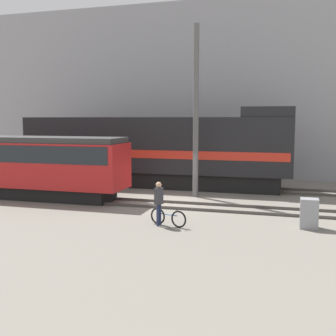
{
  "coord_description": "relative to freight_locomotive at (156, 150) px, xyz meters",
  "views": [
    {
      "loc": [
        6.04,
        -21.11,
        4.36
      ],
      "look_at": [
        -0.1,
        -0.18,
        1.8
      ],
      "focal_mm": 45.0,
      "sensor_mm": 36.0,
      "label": 1
    }
  ],
  "objects": [
    {
      "name": "person",
      "position": [
        3.24,
        -9.64,
        -1.24
      ],
      "size": [
        0.31,
        0.41,
        1.81
      ],
      "color": "#232D4C",
      "rests_on": "ground"
    },
    {
      "name": "utility_pole_left",
      "position": [
        3.26,
        -2.9,
        2.38
      ],
      "size": [
        0.31,
        0.31,
        9.46
      ],
      "color": "#595959",
      "rests_on": "ground"
    },
    {
      "name": "streetcar",
      "position": [
        -6.2,
        -5.79,
        -0.41
      ],
      "size": [
        12.53,
        2.54,
        3.39
      ],
      "color": "black",
      "rests_on": "ground"
    },
    {
      "name": "signal_box",
      "position": [
        9.13,
        -8.35,
        -1.75
      ],
      "size": [
        0.7,
        0.6,
        1.2
      ],
      "color": "gray",
      "rests_on": "ground"
    },
    {
      "name": "bicycle",
      "position": [
        3.63,
        -9.6,
        -2.0
      ],
      "size": [
        1.66,
        0.63,
        0.76
      ],
      "color": "black",
      "rests_on": "ground"
    },
    {
      "name": "track_near",
      "position": [
        2.31,
        -5.79,
        -2.28
      ],
      "size": [
        60.0,
        1.5,
        0.14
      ],
      "color": "#47423D",
      "rests_on": "ground"
    },
    {
      "name": "ground_plane",
      "position": [
        2.31,
        -4.61,
        -2.35
      ],
      "size": [
        120.0,
        120.0,
        0.0
      ],
      "primitive_type": "plane",
      "color": "slate"
    },
    {
      "name": "freight_locomotive",
      "position": [
        0.0,
        0.0,
        0.0
      ],
      "size": [
        17.35,
        3.04,
        5.05
      ],
      "color": "black",
      "rests_on": "ground"
    },
    {
      "name": "building_backdrop",
      "position": [
        2.31,
        8.02,
        4.11
      ],
      "size": [
        37.43,
        6.0,
        12.92
      ],
      "color": "#99999E",
      "rests_on": "ground"
    },
    {
      "name": "track_far",
      "position": [
        2.31,
        0.0,
        -2.28
      ],
      "size": [
        60.0,
        1.51,
        0.14
      ],
      "color": "#47423D",
      "rests_on": "ground"
    }
  ]
}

